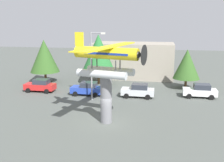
% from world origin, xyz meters
% --- Properties ---
extents(ground_plane, '(140.00, 140.00, 0.00)m').
position_xyz_m(ground_plane, '(0.00, 0.00, 0.00)').
color(ground_plane, '#515651').
extents(display_pedestal, '(1.10, 1.10, 4.58)m').
position_xyz_m(display_pedestal, '(0.00, 0.00, 2.29)').
color(display_pedestal, slate).
rests_on(display_pedestal, ground).
extents(floatplane_monument, '(7.17, 10.37, 4.00)m').
position_xyz_m(floatplane_monument, '(0.13, -0.03, 6.25)').
color(floatplane_monument, silver).
rests_on(floatplane_monument, display_pedestal).
extents(car_near_red, '(4.20, 2.02, 1.76)m').
position_xyz_m(car_near_red, '(-11.39, 9.52, 0.88)').
color(car_near_red, red).
rests_on(car_near_red, ground).
extents(car_mid_blue, '(4.20, 2.02, 1.76)m').
position_xyz_m(car_mid_blue, '(-4.47, 9.00, 0.88)').
color(car_mid_blue, '#2847B7').
rests_on(car_mid_blue, ground).
extents(car_far_silver, '(4.20, 2.02, 1.76)m').
position_xyz_m(car_far_silver, '(2.24, 9.27, 0.88)').
color(car_far_silver, silver).
rests_on(car_far_silver, ground).
extents(car_distant_white, '(4.20, 2.02, 1.76)m').
position_xyz_m(car_distant_white, '(10.08, 10.64, 0.88)').
color(car_distant_white, white).
rests_on(car_distant_white, ground).
extents(streetlight_primary, '(1.84, 0.28, 8.36)m').
position_xyz_m(streetlight_primary, '(-3.12, 6.98, 4.82)').
color(streetlight_primary, gray).
rests_on(streetlight_primary, ground).
extents(storefront_building, '(13.78, 6.87, 5.96)m').
position_xyz_m(storefront_building, '(0.14, 22.00, 2.98)').
color(storefront_building, '#9E9384').
rests_on(storefront_building, ground).
extents(tree_west, '(4.56, 4.56, 6.82)m').
position_xyz_m(tree_west, '(-13.07, 14.87, 4.28)').
color(tree_west, brown).
rests_on(tree_west, ground).
extents(tree_east, '(4.89, 4.89, 7.71)m').
position_xyz_m(tree_east, '(-4.49, 15.52, 4.98)').
color(tree_east, brown).
rests_on(tree_east, ground).
extents(tree_center_back, '(3.80, 3.80, 5.74)m').
position_xyz_m(tree_center_back, '(8.61, 14.96, 3.62)').
color(tree_center_back, brown).
rests_on(tree_center_back, ground).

